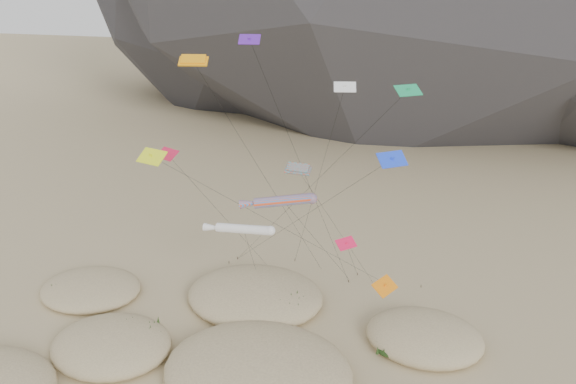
% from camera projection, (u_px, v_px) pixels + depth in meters
% --- Properties ---
extents(dunes, '(49.61, 34.55, 3.68)m').
position_uv_depth(dunes, '(217.00, 364.00, 49.00)').
color(dunes, '#CCB789').
rests_on(dunes, ground).
extents(dune_grass, '(43.03, 28.16, 1.53)m').
position_uv_depth(dune_grass, '(237.00, 372.00, 47.80)').
color(dune_grass, black).
rests_on(dune_grass, ground).
extents(kite_stakes, '(22.70, 3.25, 0.30)m').
position_uv_depth(kite_stakes, '(316.00, 271.00, 65.56)').
color(kite_stakes, '#3F2D1E').
rests_on(kite_stakes, ground).
extents(rainbow_tube_kite, '(8.34, 12.81, 14.29)m').
position_uv_depth(rainbow_tube_kite, '(280.00, 201.00, 50.37)').
color(rainbow_tube_kite, '#FF4B1A').
rests_on(rainbow_tube_kite, ground).
extents(white_tube_kite, '(7.29, 8.31, 10.66)m').
position_uv_depth(white_tube_kite, '(240.00, 229.00, 53.25)').
color(white_tube_kite, white).
rests_on(white_tube_kite, ground).
extents(orange_parafoil, '(9.90, 14.00, 26.19)m').
position_uv_depth(orange_parafoil, '(196.00, 64.00, 47.76)').
color(orange_parafoil, orange).
rests_on(orange_parafoil, ground).
extents(multi_parafoil, '(6.68, 12.83, 17.50)m').
position_uv_depth(multi_parafoil, '(299.00, 171.00, 47.91)').
color(multi_parafoil, red).
rests_on(multi_parafoil, ground).
extents(delta_kites, '(24.29, 20.11, 27.91)m').
position_uv_depth(delta_kites, '(291.00, 162.00, 47.92)').
color(delta_kites, silver).
rests_on(delta_kites, ground).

